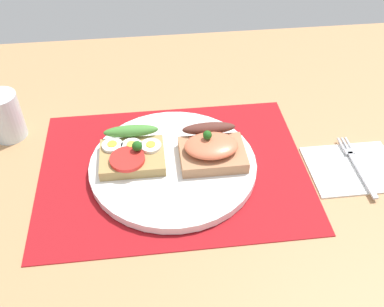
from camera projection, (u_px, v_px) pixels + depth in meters
ground_plane at (174, 177)px, 70.88cm from camera, size 120.00×90.00×3.20cm
placemat at (173, 169)px, 69.70cm from camera, size 41.91×31.33×0.30cm
plate at (173, 165)px, 69.16cm from camera, size 26.14×26.14×1.32cm
sandwich_egg_tomato at (132, 152)px, 68.48cm from camera, size 9.94×9.66×3.86cm
sandwich_salmon at (212, 148)px, 68.34cm from camera, size 10.15×9.26×5.19cm
napkin at (353, 168)px, 69.70cm from camera, size 14.12×11.26×0.60cm
fork at (356, 164)px, 69.63cm from camera, size 1.62×13.76×0.32cm
drinking_glass at (5, 116)px, 73.34cm from camera, size 5.62×5.62×8.20cm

